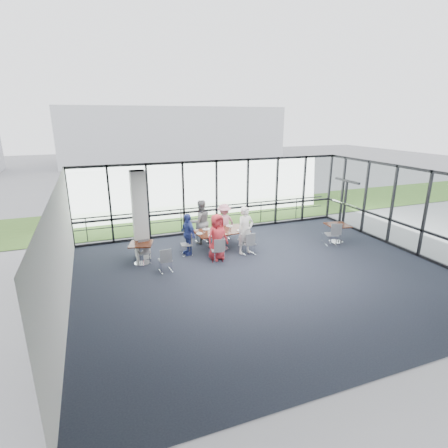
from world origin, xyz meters
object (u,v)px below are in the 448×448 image
object	(u,v)px
chair_main_nr	(249,244)
diner_near_right	(245,230)
side_table_right	(337,227)
chair_spare_la	(165,260)
structural_column	(140,216)
chair_main_end	(186,245)
diner_near_left	(217,237)
chair_spare_lb	(144,253)
main_table	(221,233)
chair_spare_r	(331,234)
chair_main_nl	(217,250)
chair_main_fl	(201,232)
side_table_left	(141,247)
chair_main_fr	(223,228)
diner_far_left	(201,222)
diner_end	(188,234)
diner_far_right	(224,223)

from	to	relation	value
chair_main_nr	diner_near_right	bearing A→B (deg)	108.30
side_table_right	chair_spare_la	distance (m)	7.21
structural_column	chair_main_end	distance (m)	2.00
side_table_right	diner_near_left	size ratio (longest dim) A/B	0.57
chair_main_end	chair_spare_lb	size ratio (longest dim) A/B	1.02
structural_column	main_table	size ratio (longest dim) A/B	1.51
diner_near_right	chair_spare_r	xyz separation A→B (m)	(3.59, -0.44, -0.45)
chair_main_nl	chair_main_fl	world-z (taller)	chair_main_nl
side_table_left	chair_main_fr	distance (m)	3.92
main_table	chair_main_end	bearing A→B (deg)	-178.82
chair_main_nl	chair_main_fl	distance (m)	2.15
diner_far_left	chair_main_nl	xyz separation A→B (m)	(-0.01, -2.00, -0.47)
diner_end	chair_main_nr	xyz separation A→B (m)	(2.11, -0.85, -0.36)
chair_main_fl	chair_spare_la	distance (m)	3.08
diner_near_left	chair_main_fl	distance (m)	2.00
chair_main_nl	diner_end	bearing A→B (deg)	136.73
chair_main_end	chair_spare_la	distance (m)	1.57
structural_column	chair_spare_la	xyz separation A→B (m)	(0.54, -1.52, -1.18)
diner_near_left	diner_far_right	bearing A→B (deg)	46.36
side_table_left	chair_main_end	bearing A→B (deg)	7.32
structural_column	main_table	world-z (taller)	structural_column
side_table_right	chair_spare_la	size ratio (longest dim) A/B	1.16
chair_spare_lb	chair_main_fr	bearing A→B (deg)	-163.52
chair_spare_r	diner_end	bearing A→B (deg)	-172.56
side_table_right	chair_main_fl	xyz separation A→B (m)	(-5.22, 2.01, -0.22)
structural_column	diner_end	xyz separation A→B (m)	(1.66, -0.25, -0.81)
chair_main_end	chair_spare_lb	distance (m)	1.60
chair_main_nl	chair_spare_r	world-z (taller)	chair_spare_r
chair_spare_r	chair_spare_la	bearing A→B (deg)	-159.98
side_table_left	diner_near_left	world-z (taller)	diner_near_left
side_table_left	side_table_right	xyz separation A→B (m)	(7.83, -0.61, 0.01)
diner_far_left	chair_main_fl	size ratio (longest dim) A/B	2.16
main_table	side_table_right	distance (m)	4.82
chair_main_nr	chair_spare_la	bearing A→B (deg)	-178.95
diner_near_right	chair_main_fl	distance (m)	2.20
chair_main_fl	diner_near_left	bearing A→B (deg)	81.01
side_table_left	side_table_right	distance (m)	7.86
diner_end	chair_spare_lb	distance (m)	1.75
diner_far_right	side_table_left	bearing A→B (deg)	4.12
structural_column	chair_main_end	bearing A→B (deg)	-12.12
side_table_left	chair_main_end	size ratio (longest dim) A/B	1.19
diner_far_right	diner_near_right	bearing A→B (deg)	84.61
diner_far_left	diner_end	size ratio (longest dim) A/B	1.14
main_table	diner_far_right	distance (m)	0.96
main_table	chair_main_fr	world-z (taller)	chair_main_fr
chair_main_nl	chair_spare_la	size ratio (longest dim) A/B	1.03
chair_main_nr	structural_column	bearing A→B (deg)	157.36
structural_column	diner_far_right	distance (m)	3.60
chair_main_nr	chair_main_end	bearing A→B (deg)	154.51
diner_far_right	diner_end	xyz separation A→B (m)	(-1.78, -0.89, 0.00)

